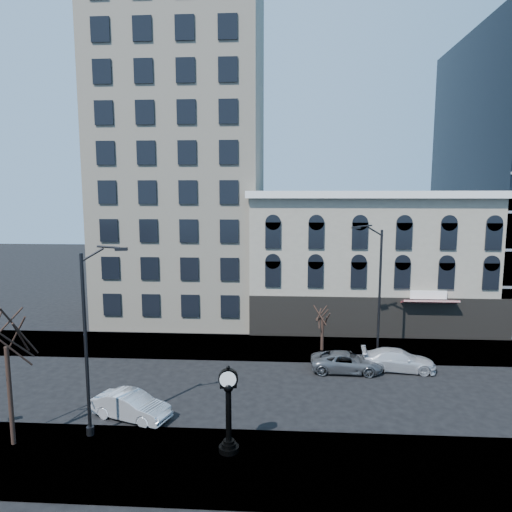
{
  "coord_description": "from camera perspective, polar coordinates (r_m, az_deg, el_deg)",
  "views": [
    {
      "loc": [
        3.91,
        -27.17,
        12.32
      ],
      "look_at": [
        2.0,
        4.0,
        8.0
      ],
      "focal_mm": 32.0,
      "sensor_mm": 36.0,
      "label": 1
    }
  ],
  "objects": [
    {
      "name": "sidewalk_near",
      "position": [
        23.09,
        -7.45,
        -24.26
      ],
      "size": [
        160.0,
        6.0,
        0.12
      ],
      "primitive_type": "cube",
      "color": "gray",
      "rests_on": "ground"
    },
    {
      "name": "bare_tree_far",
      "position": [
        35.98,
        8.34,
        -6.87
      ],
      "size": [
        2.4,
        2.4,
        4.12
      ],
      "color": "#332119",
      "rests_on": "sidewalk_far"
    },
    {
      "name": "car_far_b",
      "position": [
        34.2,
        17.34,
        -12.3
      ],
      "size": [
        5.23,
        2.54,
        1.47
      ],
      "primitive_type": "imported",
      "rotation": [
        0.0,
        0.0,
        1.47
      ],
      "color": "silver",
      "rests_on": "ground"
    },
    {
      "name": "ground",
      "position": [
        30.09,
        -4.45,
        -16.32
      ],
      "size": [
        160.0,
        160.0,
        0.0
      ],
      "primitive_type": "plane",
      "color": "black",
      "rests_on": "ground"
    },
    {
      "name": "cream_tower",
      "position": [
        47.65,
        -9.04,
        16.23
      ],
      "size": [
        15.9,
        15.4,
        42.5
      ],
      "color": "beige",
      "rests_on": "ground"
    },
    {
      "name": "car_near_b",
      "position": [
        27.24,
        -15.31,
        -17.6
      ],
      "size": [
        4.7,
        2.91,
        1.46
      ],
      "primitive_type": "imported",
      "rotation": [
        0.0,
        0.0,
        1.24
      ],
      "color": "silver",
      "rests_on": "ground"
    },
    {
      "name": "victorian_row",
      "position": [
        44.27,
        14.0,
        -0.57
      ],
      "size": [
        22.6,
        11.19,
        12.5
      ],
      "color": "gray",
      "rests_on": "ground"
    },
    {
      "name": "car_far_a",
      "position": [
        33.11,
        11.22,
        -12.86
      ],
      "size": [
        4.98,
        2.44,
        1.36
      ],
      "primitive_type": "imported",
      "rotation": [
        0.0,
        0.0,
        1.53
      ],
      "color": "#595B60",
      "rests_on": "ground"
    },
    {
      "name": "bare_tree_near",
      "position": [
        24.82,
        -28.93,
        -7.55
      ],
      "size": [
        4.64,
        4.64,
        7.96
      ],
      "color": "#332119",
      "rests_on": "sidewalk_near"
    },
    {
      "name": "street_clock",
      "position": [
        22.73,
        -3.45,
        -19.01
      ],
      "size": [
        0.97,
        0.97,
        4.26
      ],
      "rotation": [
        0.0,
        0.0,
        0.14
      ],
      "color": "black",
      "rests_on": "sidewalk_near"
    },
    {
      "name": "street_lamp_far",
      "position": [
        33.97,
        14.18,
        -0.06
      ],
      "size": [
        2.62,
        0.67,
        10.14
      ],
      "rotation": [
        0.0,
        0.0,
        3.29
      ],
      "color": "black",
      "rests_on": "sidewalk_far"
    },
    {
      "name": "sidewalk_far",
      "position": [
        37.46,
        -2.73,
        -11.24
      ],
      "size": [
        160.0,
        6.0,
        0.12
      ],
      "primitive_type": "cube",
      "color": "gray",
      "rests_on": "ground"
    },
    {
      "name": "street_lamp_near",
      "position": [
        23.62,
        -19.11,
        -4.15
      ],
      "size": [
        2.54,
        0.74,
        9.88
      ],
      "rotation": [
        0.0,
        0.0,
        0.18
      ],
      "color": "black",
      "rests_on": "sidewalk_near"
    }
  ]
}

